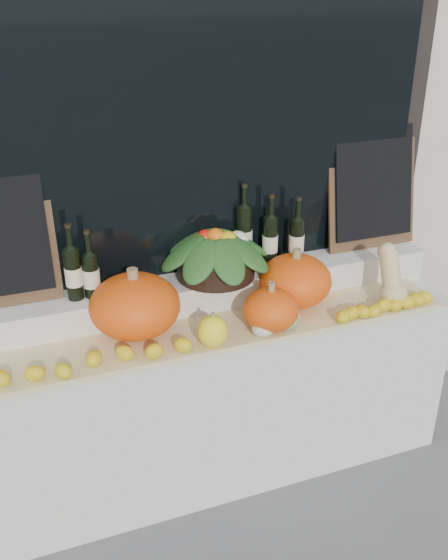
{
  "coord_description": "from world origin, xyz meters",
  "views": [
    {
      "loc": [
        -0.87,
        -0.85,
        2.34
      ],
      "look_at": [
        0.0,
        1.45,
        1.12
      ],
      "focal_mm": 40.0,
      "sensor_mm": 36.0,
      "label": 1
    }
  ],
  "objects_px": {
    "pumpkin_left": "(135,306)",
    "produce_bowl": "(216,252)",
    "butternut_squash": "(391,278)",
    "wine_bottle_tall": "(244,235)",
    "pumpkin_right": "(295,281)"
  },
  "relations": [
    {
      "from": "butternut_squash",
      "to": "wine_bottle_tall",
      "type": "xyz_separation_m",
      "value": [
        -0.61,
        0.38,
        0.16
      ]
    },
    {
      "from": "butternut_squash",
      "to": "wine_bottle_tall",
      "type": "height_order",
      "value": "wine_bottle_tall"
    },
    {
      "from": "pumpkin_left",
      "to": "butternut_squash",
      "type": "bearing_deg",
      "value": -6.77
    },
    {
      "from": "produce_bowl",
      "to": "wine_bottle_tall",
      "type": "relative_size",
      "value": 1.38
    },
    {
      "from": "pumpkin_right",
      "to": "wine_bottle_tall",
      "type": "distance_m",
      "value": 0.33
    },
    {
      "from": "pumpkin_right",
      "to": "produce_bowl",
      "type": "xyz_separation_m",
      "value": [
        -0.34,
        0.16,
        0.13
      ]
    },
    {
      "from": "pumpkin_left",
      "to": "produce_bowl",
      "type": "relative_size",
      "value": 0.7
    },
    {
      "from": "butternut_squash",
      "to": "pumpkin_right",
      "type": "bearing_deg",
      "value": 161.52
    },
    {
      "from": "pumpkin_right",
      "to": "pumpkin_left",
      "type": "bearing_deg",
      "value": -179.85
    },
    {
      "from": "wine_bottle_tall",
      "to": "produce_bowl",
      "type": "bearing_deg",
      "value": -156.22
    },
    {
      "from": "pumpkin_left",
      "to": "produce_bowl",
      "type": "height_order",
      "value": "produce_bowl"
    },
    {
      "from": "pumpkin_right",
      "to": "wine_bottle_tall",
      "type": "relative_size",
      "value": 0.84
    },
    {
      "from": "pumpkin_right",
      "to": "wine_bottle_tall",
      "type": "xyz_separation_m",
      "value": [
        -0.17,
        0.24,
        0.17
      ]
    },
    {
      "from": "pumpkin_left",
      "to": "butternut_squash",
      "type": "height_order",
      "value": "butternut_squash"
    },
    {
      "from": "wine_bottle_tall",
      "to": "pumpkin_left",
      "type": "bearing_deg",
      "value": -158.57
    }
  ]
}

